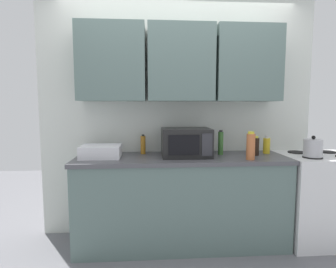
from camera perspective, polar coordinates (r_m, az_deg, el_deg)
wall_back_with_cabinets at (r=2.89m, az=2.38°, el=9.32°), size 2.96×0.38×2.60m
counter_run at (r=2.81m, az=2.82°, el=-13.76°), size 2.09×0.63×0.90m
stove_range at (r=3.28m, az=29.05°, el=-11.62°), size 0.76×0.64×0.91m
kettle at (r=2.96m, az=28.30°, el=-2.59°), size 0.17×0.17×0.21m
microwave at (r=2.68m, az=3.82°, el=-1.78°), size 0.48×0.37×0.28m
dish_rack at (r=2.71m, az=-13.95°, el=-3.58°), size 0.38×0.30×0.12m
bottle_green_oil at (r=2.83m, az=11.06°, el=-1.84°), size 0.05×0.05×0.25m
bottle_soy_dark at (r=2.87m, az=18.11°, el=-2.49°), size 0.06×0.06×0.20m
bottle_spice_jar at (r=2.63m, az=17.08°, el=-2.47°), size 0.08×0.08×0.26m
bottle_yellow_mustard at (r=3.03m, az=20.10°, el=-2.26°), size 0.07×0.07×0.19m
bottle_amber_vinegar at (r=2.84m, az=-5.30°, el=-2.26°), size 0.05×0.05×0.20m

